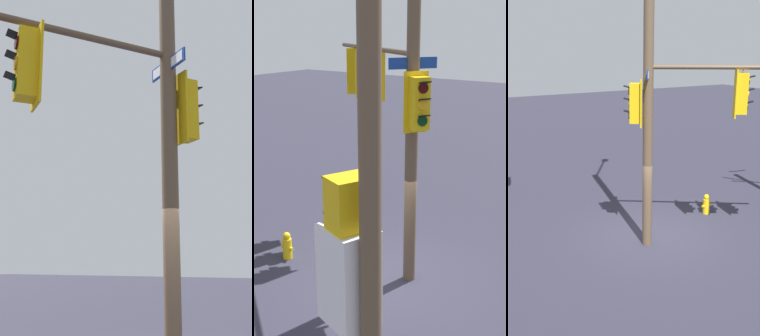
{
  "view_description": "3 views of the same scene",
  "coord_description": "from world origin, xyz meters",
  "views": [
    {
      "loc": [
        6.58,
        2.58,
        1.64
      ],
      "look_at": [
        0.19,
        -0.85,
        3.15
      ],
      "focal_mm": 47.94,
      "sensor_mm": 36.0,
      "label": 1
    },
    {
      "loc": [
        -5.59,
        8.44,
        5.86
      ],
      "look_at": [
        0.19,
        0.08,
        2.78
      ],
      "focal_mm": 50.62,
      "sensor_mm": 36.0,
      "label": 2
    },
    {
      "loc": [
        -6.81,
        -10.11,
        5.83
      ],
      "look_at": [
        -0.73,
        -0.11,
        2.42
      ],
      "focal_mm": 44.97,
      "sensor_mm": 36.0,
      "label": 3
    }
  ],
  "objects": [
    {
      "name": "main_signal_pole_assembly",
      "position": [
        0.55,
        -0.83,
        5.02
      ],
      "size": [
        4.91,
        5.84,
        9.96
      ],
      "rotation": [
        0.0,
        0.0,
        5.67
      ],
      "color": "brown",
      "rests_on": "ground"
    }
  ]
}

